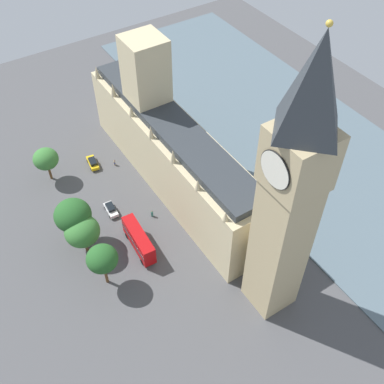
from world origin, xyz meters
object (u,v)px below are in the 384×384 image
Objects in this scene: plane_tree_far_end at (82,231)px; plane_tree_trailing at (73,215)px; car_white_under_trees at (111,209)px; street_lamp_midblock at (84,234)px; parliament_building at (169,147)px; plane_tree_corner at (102,259)px; pedestrian_leading at (115,163)px; car_yellow_cab_opposite_hall at (93,163)px; double_decker_bus_by_river_gate at (139,240)px; clock_tower at (291,194)px; plane_tree_kerbside at (46,159)px; pedestrian_near_tower at (152,214)px.

plane_tree_trailing is at bearing -85.52° from plane_tree_far_end.
street_lamp_midblock reaches higher than car_white_under_trees.
parliament_building reaches higher than plane_tree_trailing.
plane_tree_corner is at bearing 91.59° from plane_tree_far_end.
plane_tree_far_end is 1.48× the size of street_lamp_midblock.
pedestrian_leading is 23.86m from plane_tree_trailing.
parliament_building is 5.70× the size of plane_tree_corner.
car_yellow_cab_opposite_hall is 0.82× the size of street_lamp_midblock.
pedestrian_leading is (-6.53, -24.49, -1.93)m from double_decker_bus_by_river_gate.
double_decker_bus_by_river_gate is 10.60m from street_lamp_midblock.
plane_tree_trailing is at bearing -113.64° from car_yellow_cab_opposite_hall.
plane_tree_far_end is (9.13, -5.08, 3.44)m from double_decker_bus_by_river_gate.
double_decker_bus_by_river_gate is (15.31, 13.43, -6.96)m from parliament_building.
parliament_building is 21.52m from double_decker_bus_by_river_gate.
clock_tower reaches higher than car_white_under_trees.
pedestrian_leading is 15.60m from plane_tree_kerbside.
street_lamp_midblock is (-0.34, -0.62, -1.82)m from plane_tree_far_end.
pedestrian_near_tower is at bearing 121.64° from plane_tree_kerbside.
double_decker_bus_by_river_gate reaches higher than car_yellow_cab_opposite_hall.
clock_tower is at bearing 88.96° from parliament_building.
car_white_under_trees is 0.54× the size of plane_tree_kerbside.
pedestrian_leading is (8.13, -46.91, -26.90)m from clock_tower.
plane_tree_kerbside is at bearing -66.29° from clock_tower.
plane_tree_trailing reaches higher than plane_tree_corner.
street_lamp_midblock is at bearing 87.12° from plane_tree_kerbside.
plane_tree_corner reaches higher than pedestrian_near_tower.
pedestrian_near_tower is at bearing -132.92° from double_decker_bus_by_river_gate.
plane_tree_far_end is at bearing -109.39° from car_yellow_cab_opposite_hall.
parliament_building is at bearing 146.95° from plane_tree_kerbside.
plane_tree_far_end is at bearing 41.93° from car_white_under_trees.
car_yellow_cab_opposite_hall is 2.98× the size of pedestrian_near_tower.
car_yellow_cab_opposite_hall is 0.46× the size of plane_tree_trailing.
parliament_building reaches higher than car_yellow_cab_opposite_hall.
plane_tree_kerbside reaches higher than pedestrian_near_tower.
car_yellow_cab_opposite_hall is (13.13, -13.72, -8.70)m from parliament_building.
plane_tree_corner reaches higher than pedestrian_leading.
double_decker_bus_by_river_gate is (-0.62, 11.71, 1.75)m from car_white_under_trees.
pedestrian_leading is at bearing -134.32° from plane_tree_trailing.
parliament_building is 1.05× the size of clock_tower.
double_decker_bus_by_river_gate is at bearing 147.00° from street_lamp_midblock.
plane_tree_far_end is 23.33m from plane_tree_kerbside.
car_white_under_trees is at bearing -143.67° from street_lamp_midblock.
plane_tree_kerbside is (-1.48, -23.28, -0.12)m from plane_tree_far_end.
pedestrian_near_tower is 1.07× the size of pedestrian_leading.
parliament_building reaches higher than street_lamp_midblock.
plane_tree_corner is at bearing 89.41° from street_lamp_midblock.
parliament_building is 35.76× the size of pedestrian_leading.
street_lamp_midblock is at bearing 65.55° from pedestrian_leading.
pedestrian_leading is 0.17× the size of plane_tree_far_end.
clock_tower is 11.81× the size of car_white_under_trees.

